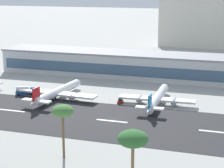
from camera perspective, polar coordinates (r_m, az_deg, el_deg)
The scene contains 13 objects.
ground_plane at distance 154.53m, azimuth -0.12°, elevation -4.96°, with size 1400.00×1400.00×0.00m, color #9E9E99.
runway_strip at distance 153.36m, azimuth -0.27°, elevation -5.09°, with size 800.00×42.17×0.08m, color #262628.
runway_centreline_dash_3 at distance 170.26m, azimuth -13.67°, elevation -3.56°, with size 12.00×1.20×0.01m, color white.
runway_centreline_dash_4 at distance 153.13m, azimuth -0.01°, elevation -5.11°, with size 12.00×1.20×0.01m, color white.
runway_centreline_dash_5 at distance 146.67m, azimuth 14.20°, elevation -6.40°, with size 12.00×1.20×0.01m, color white.
terminal_building at distance 224.89m, azimuth 3.20°, elevation 2.68°, with size 151.34×23.40×13.13m.
distant_hotel_block at distance 341.32m, azimuth 14.78°, elevation 9.06°, with size 93.60×31.69×49.10m, color beige.
airliner_red_tail_gate_1 at distance 182.76m, azimuth -7.76°, elevation -1.23°, with size 37.56×41.71×8.71m.
airliner_blue_tail_gate_2 at distance 173.13m, azimuth 6.19°, elevation -2.05°, with size 32.17×40.80×8.51m.
service_baggage_tug_0 at distance 174.95m, azimuth 1.15°, elevation -2.37°, with size 2.09×3.31×2.20m.
service_fuel_truck_1 at distance 192.41m, azimuth -11.87°, elevation -0.87°, with size 8.75×6.20×3.95m.
palm_tree_0 at distance 94.73m, azimuth 2.89°, elevation -7.71°, with size 7.09×7.09×17.15m.
palm_tree_3 at distance 118.45m, azimuth -6.81°, elevation -3.86°, with size 6.28×6.28×15.99m.
Camera 1 is at (45.31, -139.23, 49.40)m, focal length 66.42 mm.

